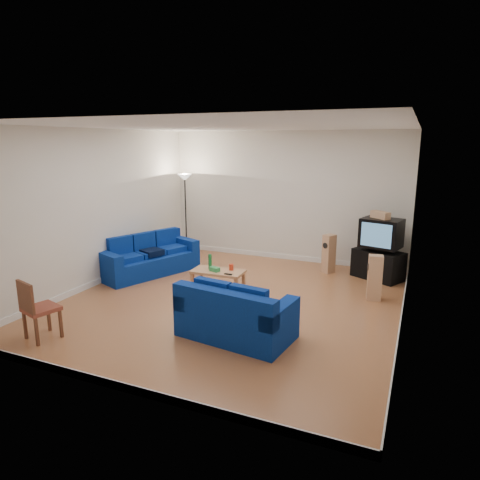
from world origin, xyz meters
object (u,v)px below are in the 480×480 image
at_px(sofa_loveseat, 234,318).
at_px(coffee_table, 218,273).
at_px(television, 381,233).
at_px(sofa_three_seat, 147,259).
at_px(tv_stand, 378,265).

bearing_deg(sofa_loveseat, coffee_table, 129.80).
bearing_deg(television, sofa_three_seat, -146.94).
bearing_deg(television, coffee_table, -131.81).
height_order(sofa_three_seat, television, television).
xyz_separation_m(sofa_three_seat, coffee_table, (1.96, -0.33, 0.01)).
distance_m(sofa_loveseat, television, 4.30).
xyz_separation_m(sofa_loveseat, coffee_table, (-1.22, 1.93, 0.01)).
xyz_separation_m(coffee_table, television, (2.95, 1.94, 0.70)).
distance_m(coffee_table, television, 3.60).
relative_size(sofa_three_seat, sofa_loveseat, 1.34).
bearing_deg(tv_stand, sofa_loveseat, -85.77).
relative_size(sofa_loveseat, tv_stand, 1.75).
bearing_deg(coffee_table, sofa_loveseat, -57.68).
relative_size(sofa_three_seat, coffee_table, 2.25).
height_order(sofa_loveseat, tv_stand, sofa_loveseat).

